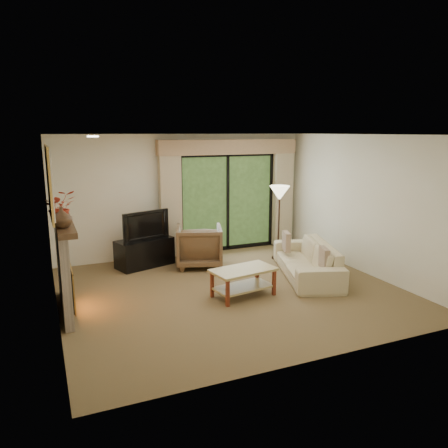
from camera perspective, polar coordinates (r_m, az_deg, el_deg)
name	(u,v)px	position (r m, az deg, el deg)	size (l,w,h in m)	color
floor	(231,291)	(7.50, 0.91, -8.69)	(5.50, 5.50, 0.00)	brown
ceiling	(231,135)	(7.02, 0.98, 11.59)	(5.50, 5.50, 0.00)	white
wall_back	(184,195)	(9.45, -5.25, 3.74)	(5.00, 5.00, 0.00)	white
wall_front	(322,254)	(5.03, 12.64, -3.88)	(5.00, 5.00, 0.00)	white
wall_left	(51,230)	(6.55, -21.62, -0.75)	(5.00, 5.00, 0.00)	white
wall_right	(365,205)	(8.62, 17.90, 2.41)	(5.00, 5.00, 0.00)	white
fireplace	(63,267)	(6.90, -20.28, -5.32)	(0.24, 1.70, 1.37)	gray
mirror	(50,182)	(6.65, -21.80, 5.10)	(0.07, 1.45, 1.02)	tan
sliding_door	(227,202)	(9.78, 0.45, 2.89)	(2.26, 0.10, 2.16)	black
curtain_left	(171,202)	(9.21, -7.00, 2.86)	(0.45, 0.18, 2.35)	tan
curtain_right	(282,195)	(10.28, 7.63, 3.79)	(0.45, 0.18, 2.35)	tan
cornice	(229,147)	(9.58, 0.68, 10.03)	(3.20, 0.24, 0.32)	tan
media_console	(145,253)	(8.88, -10.32, -3.69)	(1.11, 0.50, 0.56)	black
tv	(144,225)	(8.74, -10.46, -0.10)	(1.00, 0.13, 0.58)	black
armchair	(199,246)	(8.73, -3.27, -2.87)	(0.88, 0.91, 0.83)	brown
sofa	(307,260)	(8.27, 10.76, -4.63)	(2.15, 0.84, 0.63)	beige
pillow_near	(324,258)	(7.68, 12.94, -4.35)	(0.09, 0.36, 0.36)	brown
pillow_far	(286,241)	(8.68, 8.15, -2.26)	(0.10, 0.37, 0.37)	brown
coffee_table	(243,282)	(7.20, 2.53, -7.63)	(1.04, 0.57, 0.47)	tan
floor_lamp	(279,223)	(9.21, 7.17, 0.18)	(0.42, 0.42, 1.55)	#FFF8C8
vase	(62,217)	(6.29, -20.43, 0.83)	(0.27, 0.27, 0.28)	#4B331F
branches	(60,207)	(6.57, -20.63, 2.10)	(0.43, 0.37, 0.48)	#BE3A21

